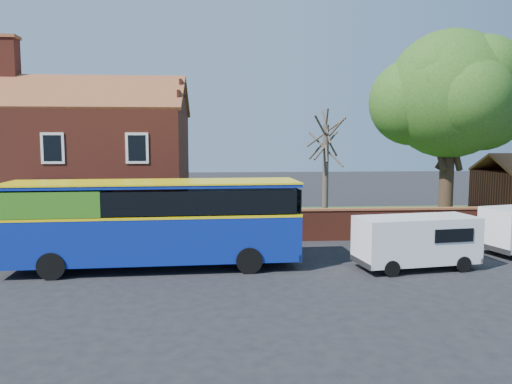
{
  "coord_description": "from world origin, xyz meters",
  "views": [
    {
      "loc": [
        0.96,
        -17.19,
        5.01
      ],
      "look_at": [
        2.62,
        5.0,
        2.67
      ],
      "focal_mm": 35.0,
      "sensor_mm": 36.0,
      "label": 1
    }
  ],
  "objects": [
    {
      "name": "ground",
      "position": [
        0.0,
        0.0,
        0.0
      ],
      "size": [
        120.0,
        120.0,
        0.0
      ],
      "primitive_type": "plane",
      "color": "black",
      "rests_on": "ground"
    },
    {
      "name": "pavement",
      "position": [
        -7.0,
        5.75,
        0.06
      ],
      "size": [
        18.0,
        3.5,
        0.12
      ],
      "primitive_type": "cube",
      "color": "gray",
      "rests_on": "ground"
    },
    {
      "name": "kerb",
      "position": [
        -7.0,
        4.0,
        0.07
      ],
      "size": [
        18.0,
        0.15,
        0.14
      ],
      "primitive_type": "cube",
      "color": "slate",
      "rests_on": "ground"
    },
    {
      "name": "grass_strip",
      "position": [
        13.0,
        13.0,
        0.02
      ],
      "size": [
        26.0,
        12.0,
        0.04
      ],
      "primitive_type": "cube",
      "color": "#426B28",
      "rests_on": "ground"
    },
    {
      "name": "shop_building",
      "position": [
        -7.02,
        11.5,
        3.41
      ],
      "size": [
        12.3,
        8.13,
        10.5
      ],
      "color": "maroon",
      "rests_on": "ground"
    },
    {
      "name": "boundary_wall",
      "position": [
        13.0,
        7.0,
        0.81
      ],
      "size": [
        22.0,
        0.38,
        1.6
      ],
      "color": "maroon",
      "rests_on": "ground"
    },
    {
      "name": "bus",
      "position": [
        -1.92,
        2.23,
        1.93
      ],
      "size": [
        11.29,
        3.31,
        3.4
      ],
      "rotation": [
        0.0,
        0.0,
        0.04
      ],
      "color": "#0E279A",
      "rests_on": "ground"
    },
    {
      "name": "van_near",
      "position": [
        8.6,
        1.34,
        1.14
      ],
      "size": [
        4.87,
        2.52,
        2.04
      ],
      "rotation": [
        0.0,
        0.0,
        0.15
      ],
      "color": "white",
      "rests_on": "ground"
    },
    {
      "name": "large_tree",
      "position": [
        14.32,
        11.13,
        7.36
      ],
      "size": [
        9.22,
        7.29,
        11.24
      ],
      "color": "black",
      "rests_on": "ground"
    },
    {
      "name": "bare_tree",
      "position": [
        6.92,
        10.3,
        3.27
      ],
      "size": [
        2.39,
        2.85,
        6.37
      ],
      "color": "#4C4238",
      "rests_on": "ground"
    }
  ]
}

